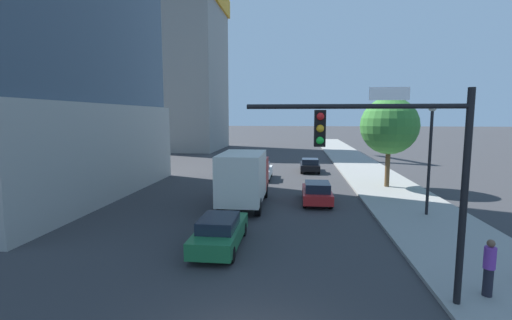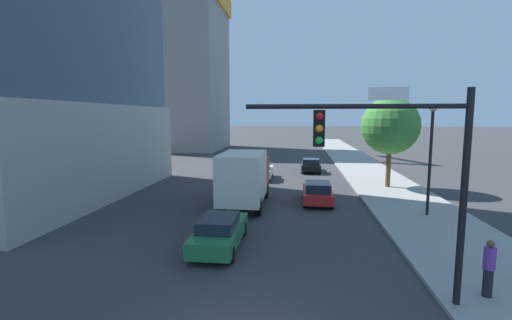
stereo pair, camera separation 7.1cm
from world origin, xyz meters
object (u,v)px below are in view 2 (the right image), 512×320
at_px(traffic_light_pole, 395,155).
at_px(car_red, 317,192).
at_px(street_tree, 390,126).
at_px(car_black, 311,165).
at_px(construction_building, 186,62).
at_px(car_green, 220,232).
at_px(box_truck, 245,176).
at_px(street_lamp, 431,143).
at_px(pedestrian_purple_shirt, 489,268).
at_px(car_white, 261,171).

distance_m(traffic_light_pole, car_red, 13.08).
xyz_separation_m(traffic_light_pole, street_tree, (4.20, 17.95, 0.35)).
xyz_separation_m(car_red, car_black, (0.00, 13.18, -0.02)).
bearing_deg(car_red, construction_building, 118.85).
bearing_deg(traffic_light_pole, car_green, 146.51).
relative_size(street_tree, box_truck, 1.04).
bearing_deg(street_tree, car_green, -126.19).
distance_m(construction_building, traffic_light_pole, 54.79).
distance_m(street_lamp, car_red, 7.28).
xyz_separation_m(box_truck, pedestrian_purple_shirt, (9.04, -10.49, -0.85)).
bearing_deg(box_truck, car_black, 72.69).
relative_size(car_white, car_green, 0.90).
relative_size(traffic_light_pole, street_tree, 0.91).
xyz_separation_m(construction_building, street_tree, (25.97, -31.30, -9.75)).
relative_size(car_black, box_truck, 0.62).
height_order(box_truck, pedestrian_purple_shirt, box_truck).
height_order(street_tree, pedestrian_purple_shirt, street_tree).
bearing_deg(car_black, car_white, -134.32).
bearing_deg(street_lamp, pedestrian_purple_shirt, -98.56).
relative_size(traffic_light_pole, pedestrian_purple_shirt, 3.55).
relative_size(construction_building, car_white, 8.85).
height_order(car_green, car_black, car_green).
height_order(traffic_light_pole, pedestrian_purple_shirt, traffic_light_pole).
bearing_deg(pedestrian_purple_shirt, car_red, 110.83).
relative_size(car_green, pedestrian_purple_shirt, 2.59).
xyz_separation_m(construction_building, traffic_light_pole, (21.78, -49.25, -10.11)).
bearing_deg(street_lamp, street_tree, 91.65).
bearing_deg(car_white, car_black, 45.68).
relative_size(traffic_light_pole, car_white, 1.52).
bearing_deg(car_black, traffic_light_pole, -86.68).
bearing_deg(pedestrian_purple_shirt, car_green, 159.35).
bearing_deg(street_tree, car_white, 163.56).
height_order(car_white, car_red, car_white).
bearing_deg(street_lamp, car_white, 133.39).
height_order(construction_building, car_white, construction_building).
xyz_separation_m(street_lamp, car_red, (-5.92, 2.52, -3.42)).
height_order(traffic_light_pole, car_green, traffic_light_pole).
bearing_deg(car_green, pedestrian_purple_shirt, -20.65).
distance_m(street_tree, pedestrian_purple_shirt, 17.82).
height_order(car_green, pedestrian_purple_shirt, pedestrian_purple_shirt).
distance_m(traffic_light_pole, car_black, 25.93).
distance_m(street_tree, car_white, 11.41).
distance_m(traffic_light_pole, street_lamp, 10.86).
distance_m(construction_building, box_truck, 43.22).
xyz_separation_m(car_red, car_green, (-4.53, -8.45, -0.01)).
distance_m(car_black, pedestrian_purple_shirt, 25.44).
height_order(construction_building, street_tree, construction_building).
relative_size(car_white, pedestrian_purple_shirt, 2.34).
height_order(car_black, box_truck, box_truck).
xyz_separation_m(construction_building, car_green, (15.76, -45.27, -13.90)).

